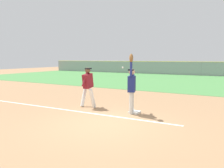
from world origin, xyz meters
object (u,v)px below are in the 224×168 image
first_base (135,112)px  parked_car_tan (163,68)px  parked_car_red (209,69)px  runner (88,84)px  parked_car_green (125,67)px  baseball (123,67)px  fielder (132,85)px

first_base → parked_car_tan: (-5.90, 24.28, 0.63)m
first_base → parked_car_red: bearing=89.2°
runner → parked_car_tan: (-3.72, 24.30, -0.32)m
parked_car_green → first_base: bearing=-64.4°
runner → parked_car_red: (2.52, 24.11, -0.32)m
runner → baseball: baseball is taller
runner → baseball: bearing=10.2°
runner → parked_car_green: bearing=111.5°
parked_car_green → runner: bearing=-68.6°
first_base → runner: 2.38m
runner → baseball: 1.72m
first_base → fielder: bearing=-120.6°
fielder → runner: (-2.10, 0.12, -0.12)m
baseball → parked_car_red: bearing=87.6°
first_base → baseball: (-0.66, 0.29, 1.71)m
first_base → baseball: baseball is taller
fielder → parked_car_green: fielder is taller
parked_car_green → parked_car_red: size_ratio=1.00×
runner → parked_car_green: size_ratio=0.39×
runner → parked_car_tan: runner is taller
first_base → parked_car_tan: size_ratio=0.08×
parked_car_green → parked_car_red: same height
first_base → fielder: size_ratio=0.17×
first_base → parked_car_red: 24.11m
parked_car_green → parked_car_tan: size_ratio=0.99×
baseball → parked_car_green: 26.60m
first_base → fielder: 1.09m
fielder → parked_car_red: (0.42, 24.23, -0.45)m
first_base → parked_car_tan: bearing=103.7°
first_base → parked_car_red: parked_car_red is taller
parked_car_red → parked_car_green: bearing=178.1°
baseball → first_base: bearing=-23.2°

